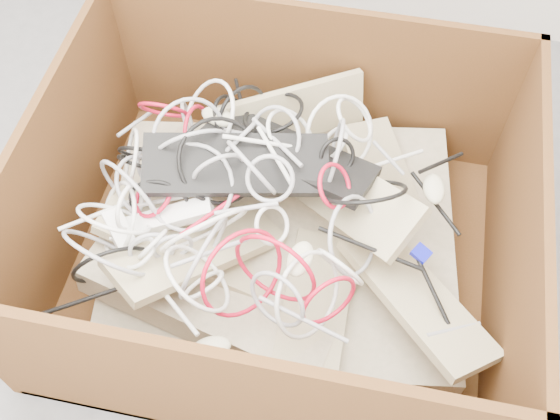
% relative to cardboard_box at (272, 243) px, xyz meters
% --- Properties ---
extents(ground, '(3.00, 3.00, 0.00)m').
position_rel_cardboard_box_xyz_m(ground, '(-0.27, -0.26, -0.15)').
color(ground, '#545456').
rests_on(ground, ground).
extents(cardboard_box, '(1.31, 1.10, 0.62)m').
position_rel_cardboard_box_xyz_m(cardboard_box, '(0.00, 0.00, 0.00)').
color(cardboard_box, '#422A10').
rests_on(cardboard_box, ground).
extents(keyboard_pile, '(1.13, 0.99, 0.40)m').
position_rel_cardboard_box_xyz_m(keyboard_pile, '(0.04, 0.03, 0.14)').
color(keyboard_pile, tan).
rests_on(keyboard_pile, cardboard_box).
extents(mice_scatter, '(0.77, 0.73, 0.19)m').
position_rel_cardboard_box_xyz_m(mice_scatter, '(0.01, -0.03, 0.22)').
color(mice_scatter, beige).
rests_on(mice_scatter, keyboard_pile).
extents(power_strip_left, '(0.29, 0.15, 0.12)m').
position_rel_cardboard_box_xyz_m(power_strip_left, '(-0.28, -0.11, 0.20)').
color(power_strip_left, white).
rests_on(power_strip_left, keyboard_pile).
extents(power_strip_right, '(0.22, 0.23, 0.09)m').
position_rel_cardboard_box_xyz_m(power_strip_right, '(-0.34, -0.21, 0.18)').
color(power_strip_right, white).
rests_on(power_strip_right, keyboard_pile).
extents(vga_plug, '(0.06, 0.06, 0.03)m').
position_rel_cardboard_box_xyz_m(vga_plug, '(0.42, -0.07, 0.20)').
color(vga_plug, '#0C0FB4').
rests_on(vga_plug, keyboard_pile).
extents(cable_tangle, '(1.14, 0.89, 0.45)m').
position_rel_cardboard_box_xyz_m(cable_tangle, '(-0.13, -0.02, 0.25)').
color(cable_tangle, '#9B9BA0').
rests_on(cable_tangle, keyboard_pile).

